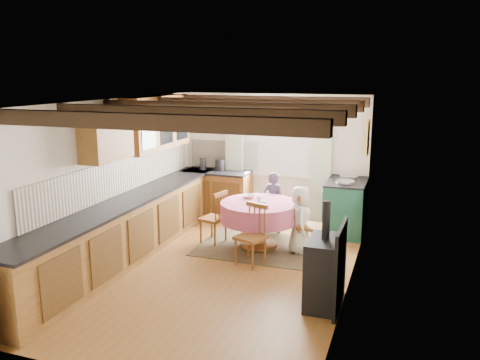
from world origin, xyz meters
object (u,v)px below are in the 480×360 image
at_px(cast_iron_stove, 325,254).
at_px(child_far, 273,202).
at_px(chair_near, 250,235).
at_px(chair_right, 311,224).
at_px(dining_table, 259,225).
at_px(child_right, 300,220).
at_px(chair_left, 213,217).
at_px(aga_range, 346,206).
at_px(cup, 259,199).

xyz_separation_m(cast_iron_stove, child_far, (-1.32, 2.51, -0.11)).
xyz_separation_m(chair_near, chair_right, (0.75, 0.78, 0.01)).
bearing_deg(dining_table, cast_iron_stove, -51.85).
height_order(dining_table, child_right, child_right).
height_order(chair_left, child_right, child_right).
bearing_deg(dining_table, child_right, -1.04).
bearing_deg(chair_left, child_far, 150.20).
bearing_deg(aga_range, chair_left, -148.54).
height_order(aga_range, cast_iron_stove, cast_iron_stove).
bearing_deg(cup, dining_table, -71.56).
distance_m(aga_range, child_far, 1.28).
xyz_separation_m(cast_iron_stove, child_right, (-0.67, 1.69, -0.12)).
height_order(chair_right, aga_range, aga_range).
distance_m(chair_near, aga_range, 2.27).
height_order(chair_left, aga_range, aga_range).
bearing_deg(child_far, child_right, 141.22).
xyz_separation_m(chair_left, chair_right, (1.64, 0.04, 0.03)).
bearing_deg(aga_range, dining_table, -135.26).
bearing_deg(chair_near, dining_table, 116.92).
bearing_deg(child_far, cast_iron_stove, 130.54).
height_order(dining_table, aga_range, aga_range).
relative_size(chair_near, child_right, 0.85).
height_order(cast_iron_stove, child_far, cast_iron_stove).
xyz_separation_m(chair_left, child_far, (0.81, 0.83, 0.11)).
bearing_deg(chair_right, chair_left, 94.23).
bearing_deg(dining_table, chair_near, -82.56).
bearing_deg(chair_near, child_far, 112.50).
height_order(aga_range, cup, aga_range).
distance_m(dining_table, child_right, 0.69).
xyz_separation_m(dining_table, chair_near, (0.10, -0.76, 0.08)).
bearing_deg(cast_iron_stove, chair_left, 141.67).
bearing_deg(cast_iron_stove, chair_near, 142.68).
xyz_separation_m(chair_right, cup, (-0.85, -0.00, 0.33)).
distance_m(cast_iron_stove, child_far, 2.84).
bearing_deg(cup, child_right, -2.81).
distance_m(chair_right, child_far, 1.15).
height_order(chair_near, cast_iron_stove, cast_iron_stove).
distance_m(dining_table, chair_near, 0.77).
relative_size(dining_table, chair_left, 1.41).
bearing_deg(chair_right, chair_near, 139.01).
xyz_separation_m(child_far, child_right, (0.65, -0.83, -0.01)).
relative_size(aga_range, cup, 10.91).
bearing_deg(child_far, chair_near, 105.86).
bearing_deg(cup, child_far, 88.33).
relative_size(child_right, cup, 11.20).
height_order(cast_iron_stove, cup, cast_iron_stove).
bearing_deg(dining_table, chair_right, 1.46).
bearing_deg(aga_range, child_right, -114.37).
height_order(chair_right, cup, chair_right).
distance_m(dining_table, aga_range, 1.73).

